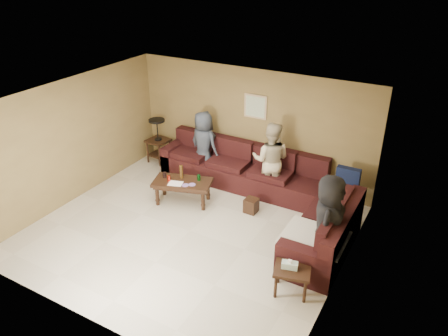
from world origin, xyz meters
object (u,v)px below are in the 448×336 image
Objects in this scene: side_table_right at (292,272)px; person_right at (328,222)px; end_table_left at (158,140)px; person_left at (204,144)px; sectional_sofa at (265,191)px; coffee_table at (182,184)px; person_middle at (271,160)px; waste_bin at (251,205)px.

side_table_right is 0.39× the size of person_right.
person_left is (1.33, -0.06, 0.19)m from end_table_left.
sectional_sofa is at bearing -10.82° from end_table_left.
coffee_table is 1.32m from person_left.
sectional_sofa is 2.09m from person_right.
side_table_right is at bearing 158.56° from person_right.
end_table_left is at bearing 140.49° from coffee_table.
coffee_table is (-1.51, -0.71, 0.09)m from sectional_sofa.
end_table_left is 0.67× the size of person_middle.
person_right is (3.38, -1.75, 0.06)m from person_left.
sectional_sofa is 1.89m from person_left.
person_left is at bearing -2.44° from end_table_left.
sectional_sofa is 4.26× the size of end_table_left.
coffee_table is 3.20m from person_right.
coffee_table is 1.46m from waste_bin.
end_table_left is (-1.58, 1.30, 0.16)m from coffee_table.
end_table_left is 1.35m from person_left.
person_left is 1.68m from person_middle.
coffee_table is 1.87m from person_middle.
person_right is at bearing 164.71° from person_left.
person_left reaches higher than coffee_table.
sectional_sofa is at bearing 72.57° from waste_bin.
coffee_table is 4.41× the size of waste_bin.
side_table_right is (2.91, -1.39, -0.02)m from coffee_table.
sectional_sofa is 3.60× the size of coffee_table.
waste_bin is 0.18× the size of person_right.
end_table_left reaches higher than waste_bin.
person_middle is at bearing 38.73° from coffee_table.
side_table_right is at bearing -30.95° from end_table_left.
end_table_left is 5.24m from side_table_right.
person_middle reaches higher than side_table_right.
person_middle is at bearing 38.90° from person_right.
waste_bin is 0.19× the size of person_left.
person_right is (4.72, -1.80, 0.25)m from end_table_left.
end_table_left is (-3.09, 0.59, 0.25)m from sectional_sofa.
side_table_right reaches higher than waste_bin.
end_table_left is at bearing 61.86° from person_right.
person_middle reaches higher than sectional_sofa.
end_table_left is 3.02m from person_middle.
person_right is at bearing -9.11° from coffee_table.
side_table_right is at bearing 106.40° from person_middle.
coffee_table is at bearing 73.70° from person_right.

